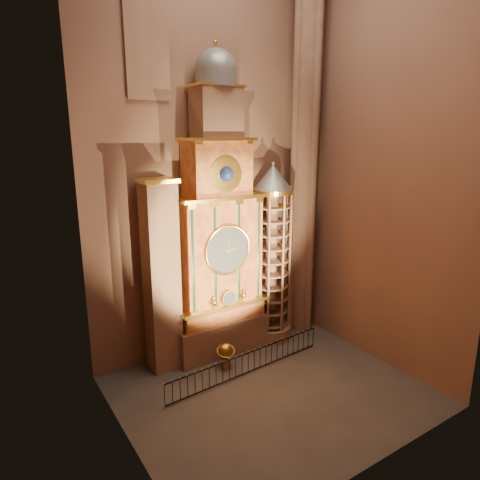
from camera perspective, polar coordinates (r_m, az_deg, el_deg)
floor at (r=22.37m, az=4.11°, el=-19.46°), size 14.00×14.00×0.00m
wall_back at (r=23.74m, az=-4.34°, el=10.78°), size 22.00×0.00×22.00m
wall_left at (r=15.47m, az=-16.53°, el=8.54°), size 0.00×22.00×22.00m
wall_right at (r=23.65m, az=18.47°, el=10.10°), size 0.00×22.00×22.00m
astronomical_clock at (r=23.49m, az=-2.92°, el=0.08°), size 5.60×2.41×16.70m
portrait_tower at (r=22.49m, az=-10.43°, el=-4.83°), size 1.80×1.60×10.20m
stair_turret at (r=25.52m, az=4.22°, el=-2.08°), size 2.50×2.50×10.80m
gothic_pier at (r=26.45m, az=8.62°, el=10.99°), size 2.04×2.04×22.00m
stained_glass_window at (r=22.64m, az=-12.31°, el=24.35°), size 2.20×0.14×5.20m
celestial_globe at (r=23.74m, az=-1.90°, el=-14.90°), size 1.22×1.19×1.42m
iron_railing at (r=23.32m, az=1.11°, el=-16.05°), size 9.71×0.69×1.18m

